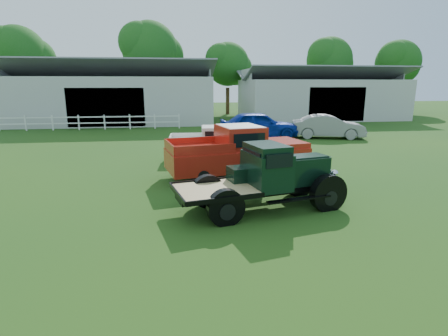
{
  "coord_description": "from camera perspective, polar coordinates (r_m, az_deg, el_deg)",
  "views": [
    {
      "loc": [
        -1.25,
        -9.38,
        3.64
      ],
      "look_at": [
        0.2,
        1.2,
        1.05
      ],
      "focal_mm": 28.0,
      "sensor_mm": 36.0,
      "label": 1
    }
  ],
  "objects": [
    {
      "name": "misc_car_grey",
      "position": [
        24.97,
        16.65,
        6.5
      ],
      "size": [
        5.04,
        2.86,
        1.57
      ],
      "primitive_type": "imported",
      "rotation": [
        0.0,
        0.0,
        1.31
      ],
      "color": "gray",
      "rests_on": "ground"
    },
    {
      "name": "shed_left",
      "position": [
        35.86,
        -17.4,
        11.69
      ],
      "size": [
        18.8,
        10.2,
        5.6
      ],
      "primitive_type": null,
      "color": "#B6B7B4",
      "rests_on": "ground"
    },
    {
      "name": "tree_a",
      "position": [
        45.6,
        -30.32,
        13.86
      ],
      "size": [
        6.3,
        6.3,
        10.5
      ],
      "primitive_type": null,
      "color": "#10590F",
      "rests_on": "ground"
    },
    {
      "name": "tree_e",
      "position": [
        49.56,
        26.34,
        13.55
      ],
      "size": [
        5.7,
        5.7,
        9.5
      ],
      "primitive_type": null,
      "color": "#10590F",
      "rests_on": "ground"
    },
    {
      "name": "white_pickup",
      "position": [
        17.14,
        -1.89,
        4.07
      ],
      "size": [
        4.41,
        1.92,
        1.59
      ],
      "primitive_type": null,
      "rotation": [
        0.0,
        0.0,
        -0.06
      ],
      "color": "silver",
      "rests_on": "ground"
    },
    {
      "name": "tree_b",
      "position": [
        43.52,
        -11.89,
        16.14
      ],
      "size": [
        6.9,
        6.9,
        11.5
      ],
      "primitive_type": null,
      "color": "#10590F",
      "rests_on": "ground"
    },
    {
      "name": "tree_c",
      "position": [
        42.85,
        0.61,
        14.78
      ],
      "size": [
        5.4,
        5.4,
        9.0
      ],
      "primitive_type": null,
      "color": "#10590F",
      "rests_on": "ground"
    },
    {
      "name": "misc_car_blue",
      "position": [
        23.98,
        5.67,
        7.02
      ],
      "size": [
        5.38,
        2.29,
        1.81
      ],
      "primitive_type": "imported",
      "rotation": [
        0.0,
        0.0,
        1.54
      ],
      "color": "#0A2692",
      "rests_on": "ground"
    },
    {
      "name": "red_pickup",
      "position": [
        13.79,
        2.17,
        2.74
      ],
      "size": [
        6.0,
        3.25,
        2.07
      ],
      "primitive_type": null,
      "rotation": [
        0.0,
        0.0,
        0.2
      ],
      "color": "#B12114",
      "rests_on": "ground"
    },
    {
      "name": "ground",
      "position": [
        10.14,
        -0.2,
        -7.4
      ],
      "size": [
        120.0,
        120.0,
        0.0
      ],
      "primitive_type": "plane",
      "color": "#1E4615"
    },
    {
      "name": "vintage_flatbed",
      "position": [
        10.29,
        6.42,
        -1.48
      ],
      "size": [
        5.22,
        2.97,
        1.95
      ],
      "primitive_type": null,
      "rotation": [
        0.0,
        0.0,
        0.22
      ],
      "color": "black",
      "rests_on": "ground"
    },
    {
      "name": "shed_right",
      "position": [
        39.46,
        15.26,
        11.66
      ],
      "size": [
        16.8,
        9.2,
        5.2
      ],
      "primitive_type": null,
      "color": "#B6B7B4",
      "rests_on": "ground"
    },
    {
      "name": "fence_rail",
      "position": [
        30.3,
        -20.79,
        7.0
      ],
      "size": [
        14.2,
        0.16,
        1.2
      ],
      "primitive_type": null,
      "color": "white",
      "rests_on": "ground"
    },
    {
      "name": "tree_d",
      "position": [
        47.48,
        16.68,
        14.73
      ],
      "size": [
        6.0,
        6.0,
        10.0
      ],
      "primitive_type": null,
      "color": "#10590F",
      "rests_on": "ground"
    }
  ]
}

